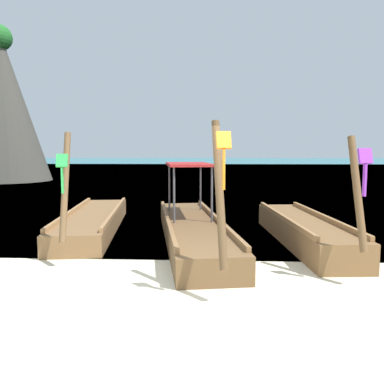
{
  "coord_description": "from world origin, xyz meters",
  "views": [
    {
      "loc": [
        0.44,
        -5.44,
        2.12
      ],
      "look_at": [
        0.0,
        4.0,
        1.13
      ],
      "focal_mm": 36.69,
      "sensor_mm": 36.0,
      "label": 1
    }
  ],
  "objects_px": {
    "longtail_boat_violet_ribbon": "(303,230)",
    "karst_rock": "(0,109)",
    "longtail_boat_orange_ribbon": "(192,228)",
    "longtail_boat_green_ribbon": "(94,221)"
  },
  "relations": [
    {
      "from": "karst_rock",
      "to": "longtail_boat_orange_ribbon",
      "type": "bearing_deg",
      "value": -51.85
    },
    {
      "from": "longtail_boat_orange_ribbon",
      "to": "longtail_boat_violet_ribbon",
      "type": "relative_size",
      "value": 1.28
    },
    {
      "from": "longtail_boat_violet_ribbon",
      "to": "longtail_boat_orange_ribbon",
      "type": "bearing_deg",
      "value": 179.16
    },
    {
      "from": "longtail_boat_green_ribbon",
      "to": "karst_rock",
      "type": "relative_size",
      "value": 0.59
    },
    {
      "from": "karst_rock",
      "to": "longtail_boat_green_ribbon",
      "type": "bearing_deg",
      "value": -55.68
    },
    {
      "from": "longtail_boat_violet_ribbon",
      "to": "karst_rock",
      "type": "height_order",
      "value": "karst_rock"
    },
    {
      "from": "longtail_boat_green_ribbon",
      "to": "karst_rock",
      "type": "bearing_deg",
      "value": 124.32
    },
    {
      "from": "longtail_boat_orange_ribbon",
      "to": "karst_rock",
      "type": "relative_size",
      "value": 0.66
    },
    {
      "from": "longtail_boat_violet_ribbon",
      "to": "karst_rock",
      "type": "distance_m",
      "value": 25.64
    },
    {
      "from": "longtail_boat_violet_ribbon",
      "to": "karst_rock",
      "type": "relative_size",
      "value": 0.51
    }
  ]
}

